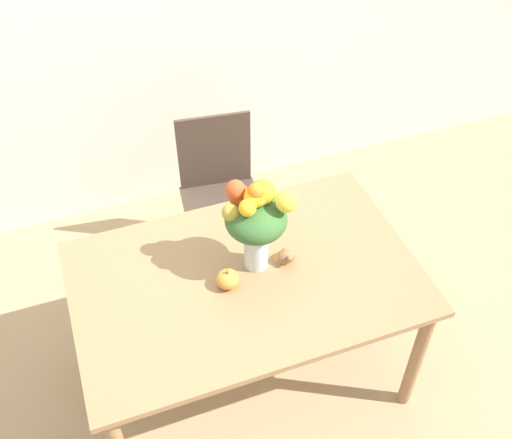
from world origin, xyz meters
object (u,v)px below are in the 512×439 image
at_px(pumpkin, 228,279).
at_px(dining_chair_near_window, 220,195).
at_px(turkey_figurine, 285,254).
at_px(flower_vase, 256,218).

distance_m(pumpkin, dining_chair_near_window, 0.93).
bearing_deg(dining_chair_near_window, turkey_figurine, -79.18).
bearing_deg(flower_vase, turkey_figurine, -10.98).
relative_size(flower_vase, pumpkin, 4.64).
distance_m(flower_vase, pumpkin, 0.29).
relative_size(flower_vase, turkey_figurine, 4.05).
height_order(flower_vase, dining_chair_near_window, flower_vase).
xyz_separation_m(pumpkin, turkey_figurine, (0.28, 0.05, -0.01)).
xyz_separation_m(turkey_figurine, dining_chair_near_window, (-0.05, 0.79, -0.31)).
relative_size(pumpkin, dining_chair_near_window, 0.11).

